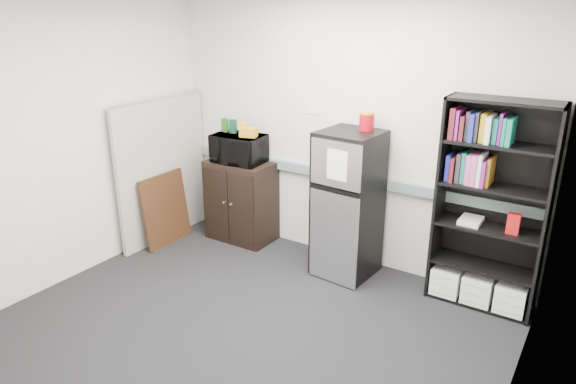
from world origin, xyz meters
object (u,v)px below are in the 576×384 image
Objects in this scene: bookshelf at (491,209)px; refrigerator at (347,205)px; cabinet at (241,201)px; microwave at (239,149)px; cubicle_partition at (163,170)px.

refrigerator is (-1.28, -0.14, -0.19)m from bookshelf.
cabinet is at bearing -178.61° from bookshelf.
cabinet is 1.40m from refrigerator.
microwave is (-2.66, -0.08, 0.16)m from bookshelf.
microwave is at bearing -178.24° from refrigerator.
cubicle_partition reaches higher than refrigerator.
refrigerator is at bearing -7.85° from microwave.
bookshelf reaches higher than microwave.
cubicle_partition reaches higher than microwave.
microwave is 0.38× the size of refrigerator.
bookshelf is 1.14× the size of cubicle_partition.
bookshelf is 1.31m from refrigerator.
cubicle_partition is at bearing -171.94° from bookshelf.
cubicle_partition is 1.11× the size of refrigerator.
cabinet is 1.65× the size of microwave.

